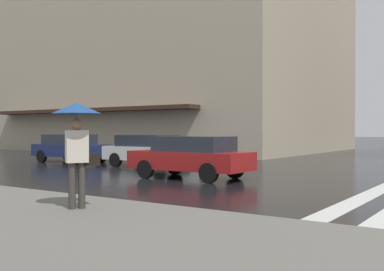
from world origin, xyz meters
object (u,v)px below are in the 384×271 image
car_navy (71,147)px  pedestrian_with_floral_umbrella (77,127)px  car_red (191,156)px  car_white (149,150)px

car_navy → pedestrian_with_floral_umbrella: 15.16m
car_navy → pedestrian_with_floral_umbrella: size_ratio=2.08×
car_red → pedestrian_with_floral_umbrella: 7.21m
car_navy → car_red: same height
car_navy → car_white: size_ratio=1.00×
car_navy → pedestrian_with_floral_umbrella: (-9.83, -11.50, 0.92)m
car_navy → car_red: 9.87m
car_red → pedestrian_with_floral_umbrella: bearing=-162.9°
car_white → car_navy: bearing=90.0°
car_navy → car_red: (-3.00, -9.40, 0.00)m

